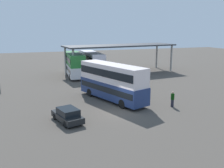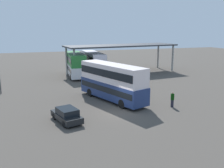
# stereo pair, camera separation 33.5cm
# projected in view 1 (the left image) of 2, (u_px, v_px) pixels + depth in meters

# --- Properties ---
(ground_plane) EXTENTS (140.00, 140.00, 0.00)m
(ground_plane) POSITION_uv_depth(u_px,v_px,m) (118.00, 112.00, 26.11)
(ground_plane) COLOR #4B453E
(double_decker_main) EXTENTS (5.62, 10.38, 4.37)m
(double_decker_main) POSITION_uv_depth(u_px,v_px,m) (112.00, 81.00, 29.79)
(double_decker_main) COLOR navy
(double_decker_main) RESTS_ON ground_plane
(parked_hatchback) EXTENTS (2.60, 4.13, 1.35)m
(parked_hatchback) POSITION_uv_depth(u_px,v_px,m) (68.00, 115.00, 23.17)
(parked_hatchback) COLOR black
(parked_hatchback) RESTS_ON ground_plane
(double_decker_near_canopy) EXTENTS (3.14, 10.18, 4.11)m
(double_decker_near_canopy) POSITION_uv_depth(u_px,v_px,m) (74.00, 64.00, 44.83)
(double_decker_near_canopy) COLOR silver
(double_decker_near_canopy) RESTS_ON ground_plane
(double_decker_mid_row) EXTENTS (2.62, 10.54, 4.07)m
(double_decker_mid_row) POSITION_uv_depth(u_px,v_px,m) (92.00, 62.00, 47.13)
(double_decker_mid_row) COLOR navy
(double_decker_mid_row) RESTS_ON ground_plane
(depot_canopy) EXTENTS (21.91, 8.46, 5.37)m
(depot_canopy) POSITION_uv_depth(u_px,v_px,m) (121.00, 47.00, 47.46)
(depot_canopy) COLOR #33353A
(depot_canopy) RESTS_ON ground_plane
(pedestrian_waiting) EXTENTS (0.38, 0.38, 1.73)m
(pedestrian_waiting) POSITION_uv_depth(u_px,v_px,m) (172.00, 99.00, 27.60)
(pedestrian_waiting) COLOR #262633
(pedestrian_waiting) RESTS_ON ground_plane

